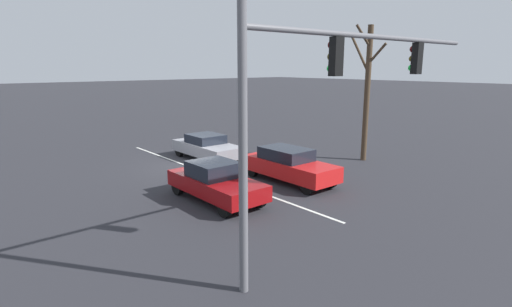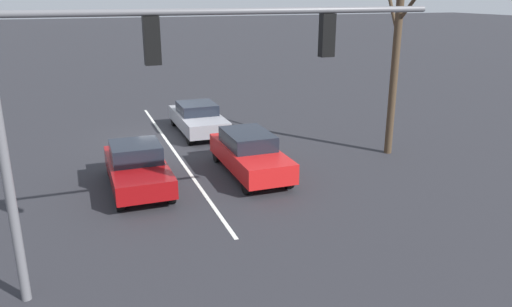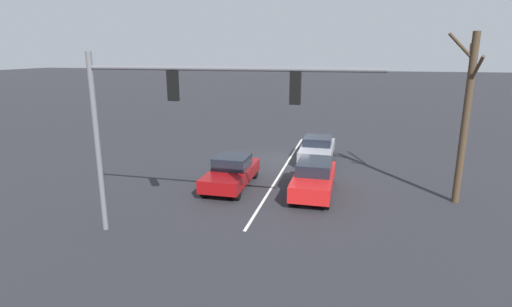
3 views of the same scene
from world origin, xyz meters
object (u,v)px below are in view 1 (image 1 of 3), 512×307
(car_red_leftlane_front, at_px, (289,165))
(car_gray_leftlane_second, at_px, (207,147))
(car_maroon_midlane_front, at_px, (216,182))
(traffic_signal_gantry, at_px, (332,85))
(bare_tree_near, at_px, (367,89))

(car_red_leftlane_front, height_order, car_gray_leftlane_second, car_red_leftlane_front)
(car_maroon_midlane_front, distance_m, traffic_signal_gantry, 6.79)
(car_maroon_midlane_front, relative_size, bare_tree_near, 0.62)
(car_gray_leftlane_second, bearing_deg, car_red_leftlane_front, 93.75)
(car_maroon_midlane_front, xyz_separation_m, traffic_signal_gantry, (0.24, 5.62, 3.82))
(car_gray_leftlane_second, distance_m, bare_tree_near, 9.09)
(car_red_leftlane_front, bearing_deg, traffic_signal_gantry, 53.55)
(traffic_signal_gantry, height_order, bare_tree_near, bare_tree_near)
(car_red_leftlane_front, height_order, bare_tree_near, bare_tree_near)
(car_maroon_midlane_front, height_order, traffic_signal_gantry, traffic_signal_gantry)
(traffic_signal_gantry, relative_size, bare_tree_near, 1.34)
(car_red_leftlane_front, distance_m, bare_tree_near, 6.80)
(car_gray_leftlane_second, xyz_separation_m, traffic_signal_gantry, (3.77, 11.60, 3.86))
(car_gray_leftlane_second, relative_size, traffic_signal_gantry, 0.47)
(car_red_leftlane_front, xyz_separation_m, traffic_signal_gantry, (4.16, 5.63, 3.79))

